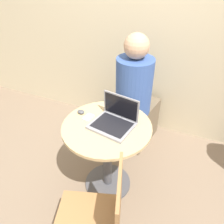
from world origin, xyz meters
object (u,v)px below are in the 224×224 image
at_px(laptop, 114,120).
at_px(cell_phone, 88,118).
at_px(chair_empty, 98,221).
at_px(person_seated, 135,103).

xyz_separation_m(laptop, cell_phone, (-0.22, -0.01, -0.03)).
xyz_separation_m(chair_empty, person_seated, (-0.18, 1.24, 0.07)).
bearing_deg(person_seated, cell_phone, -107.20).
relative_size(cell_phone, person_seated, 0.08).
height_order(laptop, cell_phone, laptop).
distance_m(cell_phone, person_seated, 0.69).
bearing_deg(chair_empty, person_seated, 98.17).
height_order(chair_empty, person_seated, person_seated).
distance_m(cell_phone, chair_empty, 0.76).
relative_size(laptop, cell_phone, 3.51).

